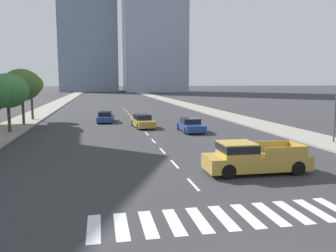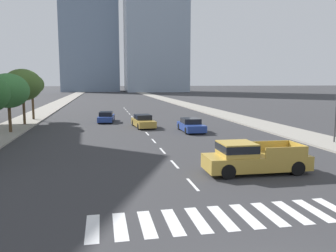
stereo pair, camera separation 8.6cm
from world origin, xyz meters
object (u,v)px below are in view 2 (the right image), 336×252
Objects in this scene: sedan_blue_2 at (191,125)px; street_tree_fourth at (23,85)px; pickup_truck at (251,158)px; sedan_gold_1 at (143,121)px; street_tree_fifth at (32,85)px; street_tree_third at (8,91)px; sedan_blue_0 at (106,117)px.

sedan_blue_2 is 19.04m from street_tree_fourth.
pickup_truck is 15.24m from sedan_blue_2.
street_tree_fifth is at bearing -130.93° from sedan_gold_1.
pickup_truck reaches higher than sedan_blue_2.
street_tree_fifth reaches higher than sedan_blue_2.
pickup_truck is at bearing 4.73° from sedan_gold_1.
street_tree_fourth is 5.10m from street_tree_fifth.
street_tree_third is 0.98× the size of street_tree_fifth.
sedan_gold_1 is at bearing -78.98° from pickup_truck.
street_tree_fifth is (-8.90, 3.48, 3.84)m from sedan_blue_0.
street_tree_fifth is at bearing 74.44° from sedan_blue_0.
street_tree_third is at bearing 136.36° from sedan_blue_0.
pickup_truck is at bearing -2.85° from sedan_blue_2.
sedan_gold_1 is (-3.36, 19.21, -0.20)m from pickup_truck.
sedan_blue_2 is at bearing -25.41° from street_tree_fourth.
street_tree_third reaches higher than sedan_blue_0.
street_tree_third is at bearing -90.00° from street_tree_fifth.
street_tree_fourth reaches higher than sedan_gold_1.
street_tree_fourth is (-8.90, -1.63, 3.87)m from sedan_blue_0.
sedan_blue_2 is at bearing -134.70° from sedan_blue_0.
sedan_blue_0 is 0.78× the size of street_tree_fourth.
street_tree_fourth is at bearing -54.28° from pickup_truck.
street_tree_third is at bearing -90.00° from street_tree_fourth.
sedan_blue_0 is 12.48m from sedan_blue_2.
street_tree_fourth is at bearing -112.77° from sedan_gold_1.
street_tree_fifth is at bearing -127.69° from sedan_blue_2.
pickup_truck is 1.02× the size of street_tree_third.
street_tree_fifth is (-12.67, 9.12, 3.81)m from sedan_gold_1.
street_tree_fourth reaches higher than pickup_truck.
sedan_blue_2 is at bearing 41.10° from sedan_gold_1.
sedan_blue_2 is at bearing -37.89° from street_tree_fifth.
sedan_blue_0 is 0.85× the size of street_tree_fifth.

